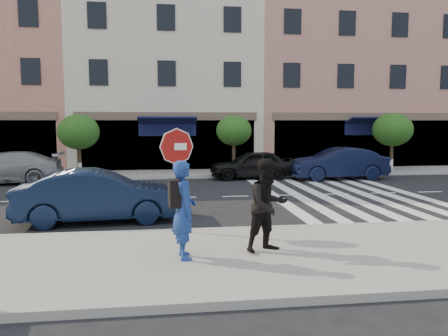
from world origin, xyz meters
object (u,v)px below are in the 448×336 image
stop_sign (177,157)px  walker (268,205)px  photographer (184,210)px  car_far_right (338,163)px  car_far_left (5,168)px  car_near_mid (99,196)px  car_far_mid (252,164)px

stop_sign → walker: bearing=-48.1°
photographer → car_far_right: photographer is taller
walker → car_far_left: (-9.42, 12.39, -0.38)m
stop_sign → walker: stop_sign is taller
walker → car_far_right: bearing=38.5°
photographer → stop_sign: bearing=-5.4°
car_near_mid → walker: bearing=-139.3°
walker → car_far_mid: bearing=57.0°
photographer → walker: size_ratio=1.00×
photographer → car_far_left: 14.77m
stop_sign → photographer: stop_sign is taller
car_far_left → stop_sign: bearing=30.8°
car_far_left → car_far_right: (15.79, -0.52, 0.05)m
car_far_left → photographer: bearing=26.2°
photographer → walker: bearing=-90.2°
photographer → car_near_mid: photographer is taller
car_far_right → stop_sign: bearing=-41.0°
car_far_mid → photographer: bearing=-18.1°
stop_sign → car_far_right: (8.18, 9.97, -1.21)m
stop_sign → walker: size_ratio=1.31×
stop_sign → car_far_mid: size_ratio=0.61×
photographer → walker: (1.74, 0.22, -0.00)m
car_far_left → car_far_mid: 11.61m
car_near_mid → car_far_right: bearing=-57.2°
photographer → car_near_mid: size_ratio=0.43×
car_near_mid → car_far_right: 13.07m
stop_sign → walker: 2.77m
walker → car_near_mid: size_ratio=0.43×
car_near_mid → car_far_left: (-5.46, 8.52, -0.01)m
stop_sign → car_far_left: stop_sign is taller
stop_sign → car_far_mid: bearing=67.9°
car_far_mid → car_far_left: bearing=-89.8°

